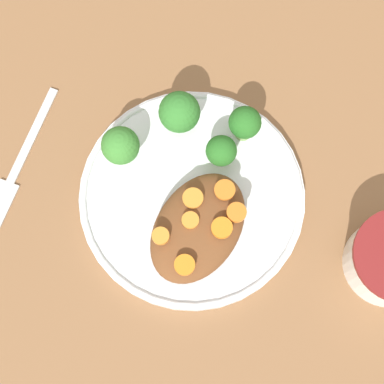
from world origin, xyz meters
The scene contains 15 objects.
ground_plane centered at (0.00, 0.00, 0.00)m, with size 4.00×4.00×0.00m, color #8C603D.
plate centered at (0.00, 0.00, 0.01)m, with size 0.25×0.25×0.02m.
stew_mound centered at (0.03, 0.03, 0.03)m, with size 0.13×0.09×0.03m, color brown.
broccoli_floret_0 centered at (-0.07, -0.06, 0.05)m, with size 0.05×0.05×0.06m.
broccoli_floret_1 centered at (-0.05, 0.01, 0.04)m, with size 0.03×0.03×0.05m.
broccoli_floret_2 centered at (0.00, -0.09, 0.05)m, with size 0.04×0.04×0.06m.
broccoli_floret_3 centered at (-0.09, 0.01, 0.04)m, with size 0.04×0.04×0.05m.
carrot_slice_0 centered at (0.03, 0.02, 0.05)m, with size 0.02×0.02×0.00m, color orange.
carrot_slice_1 centered at (0.01, 0.01, 0.05)m, with size 0.02×0.02×0.00m, color orange.
carrot_slice_2 centered at (0.06, 0.00, 0.05)m, with size 0.02×0.02×0.01m, color orange.
carrot_slice_3 centered at (-0.02, 0.03, 0.05)m, with size 0.02×0.02×0.00m, color orange.
carrot_slice_4 centered at (0.02, 0.05, 0.05)m, with size 0.02×0.02×0.01m, color orange.
carrot_slice_5 centered at (0.08, 0.04, 0.05)m, with size 0.02×0.02×0.01m, color orange.
carrot_slice_6 centered at (0.00, 0.05, 0.05)m, with size 0.02×0.02×0.01m, color orange.
fork centered at (0.08, -0.19, 0.00)m, with size 0.18×0.05×0.01m.
Camera 1 is at (0.16, 0.10, 0.70)m, focal length 60.00 mm.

